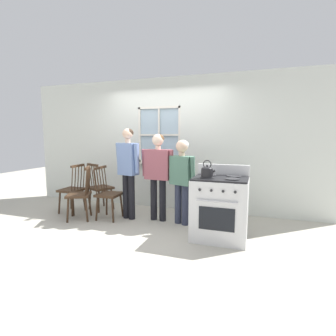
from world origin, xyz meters
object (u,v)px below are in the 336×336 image
Objects in this scene: person_elderly_left at (128,166)px; potted_plant at (153,159)px; chair_by_window at (108,195)px; kettle at (207,171)px; chair_near_wall at (72,190)px; person_teen_center at (158,168)px; chair_near_stove at (100,188)px; person_adult_right at (182,174)px; stove at (220,207)px; chair_center_cluster at (80,195)px.

person_elderly_left is 5.83× the size of potted_plant.
chair_by_window is 3.93× the size of kettle.
chair_by_window is 0.89m from chair_near_wall.
person_elderly_left reaches higher than person_teen_center.
person_teen_center is at bearing 147.93° from kettle.
chair_near_stove is 0.59× the size of person_elderly_left.
person_teen_center is (0.90, 0.22, 0.50)m from chair_by_window.
potted_plant reaches higher than chair_near_stove.
person_elderly_left is at bearing -71.25° from chair_by_window.
person_teen_center is 0.47m from person_adult_right.
chair_by_window is 2.09m from stove.
chair_center_cluster is at bearing 111.00° from chair_by_window.
potted_plant is (1.38, 0.87, 0.59)m from chair_near_wall.
person_teen_center is at bearing 80.85° from chair_center_cluster.
chair_center_cluster is 1.03m from person_elderly_left.
chair_by_window is 1.00× the size of chair_near_stove.
kettle is (0.99, -0.62, 0.07)m from person_teen_center.
person_adult_right is (1.36, 0.16, 0.43)m from chair_by_window.
kettle is at bearing -174.57° from chair_near_stove.
person_elderly_left reaches higher than chair_by_window.
person_adult_right is (2.24, 0.05, 0.43)m from chair_near_wall.
chair_near_stove is at bearing 130.39° from chair_near_wall.
chair_near_stove is 0.89× the size of stove.
person_adult_right is (1.83, 0.35, 0.43)m from chair_center_cluster.
chair_center_cluster is 1.52m from person_teen_center.
person_elderly_left is 1.06× the size of person_teen_center.
chair_near_wall is 1.86m from person_teen_center.
person_teen_center is 1.44× the size of stove.
kettle is at bearing -6.04° from person_elderly_left.
person_elderly_left is at bearing -175.84° from chair_near_stove.
chair_by_window is at bearing 86.95° from chair_center_cluster.
chair_by_window is 0.65m from person_elderly_left.
chair_near_wall is at bearing -152.41° from chair_center_cluster.
person_teen_center is 1.07× the size of person_adult_right.
chair_center_cluster is at bearing 52.94° from chair_near_wall.
chair_by_window is 0.51m from chair_center_cluster.
chair_center_cluster is 1.63m from potted_plant.
person_adult_right is 1.20m from potted_plant.
stove is 3.82× the size of potted_plant.
chair_near_stove is 0.62× the size of person_teen_center.
chair_near_stove is at bearing 173.85° from person_teen_center.
person_teen_center reaches higher than chair_near_wall.
chair_center_cluster is 2.44m from kettle.
chair_near_wall is at bearing -159.31° from person_adult_right.
potted_plant is (0.15, 0.84, 0.06)m from person_elderly_left.
chair_near_wall is at bearing -147.89° from potted_plant.
chair_near_wall is (-0.88, 0.11, 0.00)m from chair_by_window.
stove is 2.09m from potted_plant.
person_adult_right is 5.90× the size of kettle.
chair_near_stove is at bearing -169.83° from person_adult_right.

